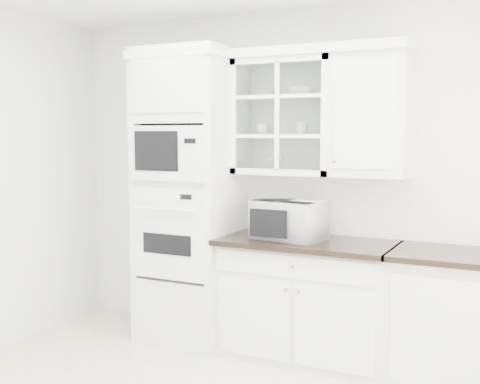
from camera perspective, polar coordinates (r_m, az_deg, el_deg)
The scene contains 12 objects.
room_shell at distance 3.71m, azimuth -2.93°, elevation 6.49°, with size 4.00×3.50×2.70m.
oven_column at distance 4.97m, azimuth -4.80°, elevation -0.46°, with size 0.76×0.68×2.40m.
base_cabinet_run at distance 4.69m, azimuth 6.44°, elevation -10.01°, with size 1.32×0.67×0.92m.
extra_base_cabinet at distance 4.46m, azimuth 18.81°, elevation -11.09°, with size 0.72×0.67×0.92m.
upper_cabinet_glass at distance 4.74m, azimuth 4.34°, elevation 7.12°, with size 0.80×0.33×0.90m.
upper_cabinet_solid at distance 4.53m, azimuth 12.32°, elevation 7.09°, with size 0.55×0.33×0.90m, color white.
crown_molding at distance 4.80m, azimuth 3.08°, elevation 12.92°, with size 2.14×0.38×0.07m, color white.
countertop_microwave at distance 4.58m, azimuth 4.74°, elevation -2.63°, with size 0.51×0.42×0.30m, color white.
bowl_a at distance 4.84m, azimuth 2.41°, elevation 9.29°, with size 0.20×0.20×0.05m, color white.
bowl_b at distance 4.69m, azimuth 5.72°, elevation 9.47°, with size 0.20×0.20×0.06m, color white.
cup_a at distance 4.81m, azimuth 2.18°, elevation 5.95°, with size 0.11×0.11×0.09m, color white.
cup_b at distance 4.67m, azimuth 5.82°, elevation 6.03°, with size 0.11×0.11×0.10m, color white.
Camera 1 is at (1.83, -2.80, 1.72)m, focal length 45.00 mm.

